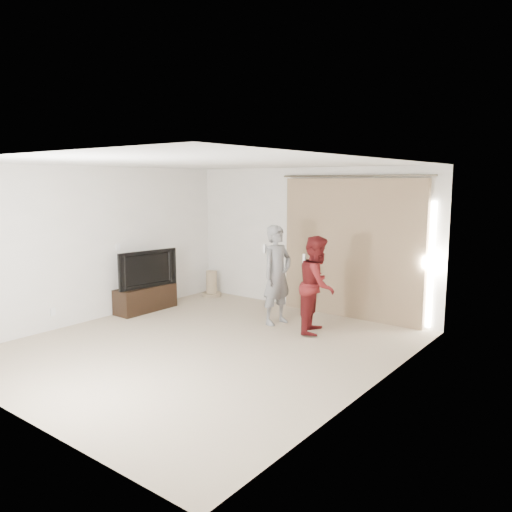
{
  "coord_description": "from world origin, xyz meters",
  "views": [
    {
      "loc": [
        4.75,
        -5.05,
        2.36
      ],
      "look_at": [
        -0.03,
        1.2,
        1.17
      ],
      "focal_mm": 35.0,
      "sensor_mm": 36.0,
      "label": 1
    }
  ],
  "objects_px": {
    "person_man": "(277,275)",
    "person_woman": "(317,285)",
    "tv_console": "(146,298)",
    "tv": "(145,268)"
  },
  "relations": [
    {
      "from": "person_man",
      "to": "person_woman",
      "type": "xyz_separation_m",
      "value": [
        0.78,
        -0.02,
        -0.06
      ]
    },
    {
      "from": "person_man",
      "to": "tv_console",
      "type": "bearing_deg",
      "value": -161.94
    },
    {
      "from": "person_man",
      "to": "person_woman",
      "type": "bearing_deg",
      "value": -1.28
    },
    {
      "from": "person_man",
      "to": "tv",
      "type": "bearing_deg",
      "value": -161.94
    },
    {
      "from": "tv_console",
      "to": "person_woman",
      "type": "relative_size",
      "value": 0.77
    },
    {
      "from": "tv",
      "to": "person_woman",
      "type": "bearing_deg",
      "value": -67.26
    },
    {
      "from": "tv_console",
      "to": "person_man",
      "type": "height_order",
      "value": "person_man"
    },
    {
      "from": "tv_console",
      "to": "tv",
      "type": "height_order",
      "value": "tv"
    },
    {
      "from": "person_man",
      "to": "person_woman",
      "type": "relative_size",
      "value": 1.08
    },
    {
      "from": "tv_console",
      "to": "person_woman",
      "type": "distance_m",
      "value": 3.3
    }
  ]
}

